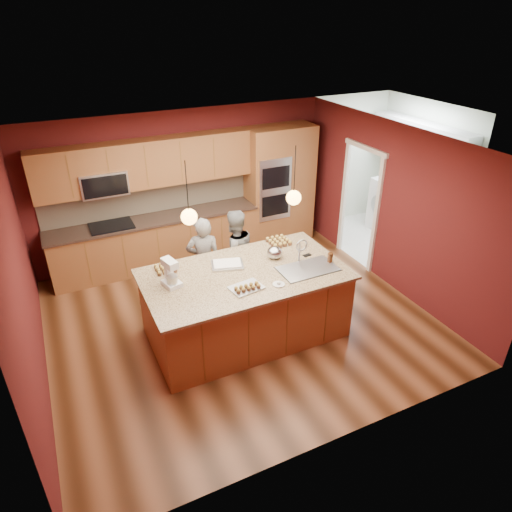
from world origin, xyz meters
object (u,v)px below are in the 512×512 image
person_right (234,254)px  mixing_bowl (275,253)px  stand_mixer (171,274)px  person_left (204,261)px  island (246,303)px

person_right → mixing_bowl: 0.95m
stand_mixer → mixing_bowl: (1.55, 0.06, -0.07)m
person_left → person_right: person_right is taller
island → mixing_bowl: bearing=20.3°
island → mixing_bowl: (0.55, 0.20, 0.59)m
island → person_right: (0.26, 1.03, 0.23)m
person_left → island: bearing=123.0°
island → person_right: size_ratio=1.86×
island → person_left: 1.08m
person_right → stand_mixer: 1.61m
person_right → mixing_bowl: bearing=103.9°
stand_mixer → mixing_bowl: bearing=-11.8°
island → stand_mixer: 1.21m
stand_mixer → island: bearing=-22.1°
person_right → person_left: bearing=-4.9°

